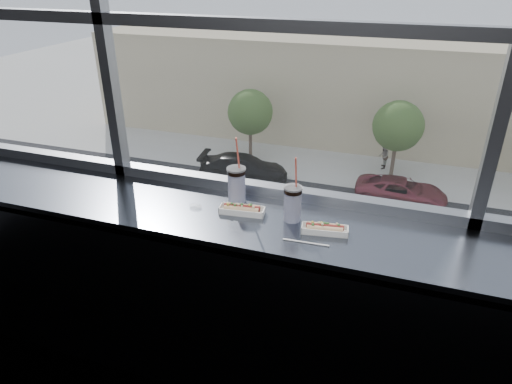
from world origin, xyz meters
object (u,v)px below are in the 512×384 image
(tree_center, at_px, (398,126))
(hotdog_tray_right, at_px, (325,229))
(soda_cup_right, at_px, (293,202))
(wrapper, at_px, (195,206))
(car_near_a, at_px, (96,206))
(car_far_a, at_px, (243,164))
(pedestrian_c, at_px, (487,167))
(loose_straw, at_px, (306,242))
(pedestrian_b, at_px, (384,154))
(car_far_b, at_px, (402,187))
(car_near_b, at_px, (214,229))
(tree_left, at_px, (250,112))
(hotdog_tray_left, at_px, (242,209))
(soda_cup_left, at_px, (237,183))
(car_near_c, at_px, (373,257))

(tree_center, bearing_deg, hotdog_tray_right, -89.97)
(soda_cup_right, relative_size, wrapper, 4.17)
(hotdog_tray_right, height_order, car_near_a, hotdog_tray_right)
(car_far_a, bearing_deg, pedestrian_c, -79.29)
(soda_cup_right, distance_m, wrapper, 0.53)
(loose_straw, bearing_deg, pedestrian_c, 75.48)
(hotdog_tray_right, relative_size, pedestrian_b, 0.11)
(hotdog_tray_right, xyz_separation_m, loose_straw, (-0.06, -0.12, -0.02))
(car_far_b, bearing_deg, pedestrian_c, -45.77)
(car_near_b, distance_m, pedestrian_c, 18.96)
(soda_cup_right, distance_m, loose_straw, 0.24)
(tree_center, bearing_deg, tree_left, 180.00)
(hotdog_tray_left, bearing_deg, tree_left, 102.63)
(soda_cup_left, relative_size, car_near_b, 0.06)
(soda_cup_left, xyz_separation_m, car_near_b, (-7.60, 16.13, -11.16))
(tree_center, bearing_deg, wrapper, -91.39)
(car_near_b, distance_m, pedestrian_b, 14.94)
(pedestrian_b, bearing_deg, soda_cup_right, 1.04)
(loose_straw, bearing_deg, tree_center, 86.94)
(loose_straw, bearing_deg, pedestrian_b, 88.30)
(car_near_b, xyz_separation_m, tree_left, (-2.22, 12.00, 2.45))
(car_near_b, bearing_deg, pedestrian_c, -43.49)
(hotdog_tray_left, height_order, car_near_c, hotdog_tray_left)
(wrapper, xyz_separation_m, tree_center, (0.68, 28.27, -8.55))
(loose_straw, bearing_deg, car_near_b, 113.16)
(wrapper, bearing_deg, hotdog_tray_left, 5.16)
(loose_straw, xyz_separation_m, pedestrian_c, (5.97, 29.18, -10.96))
(car_far_a, bearing_deg, car_near_b, -177.26)
(hotdog_tray_left, height_order, wrapper, hotdog_tray_left)
(hotdog_tray_right, xyz_separation_m, tree_center, (-0.01, 28.30, -8.56))
(car_near_a, distance_m, pedestrian_c, 24.65)
(hotdog_tray_left, distance_m, car_near_c, 19.64)
(loose_straw, xyz_separation_m, tree_center, (0.05, 28.42, -8.55))
(car_near_c, bearing_deg, hotdog_tray_left, 176.63)
(hotdog_tray_left, bearing_deg, pedestrian_c, 71.00)
(soda_cup_left, height_order, soda_cup_right, soda_cup_left)
(pedestrian_b, bearing_deg, pedestrian_c, 88.15)
(loose_straw, relative_size, tree_center, 0.04)
(soda_cup_right, relative_size, tree_left, 0.07)
(car_far_a, distance_m, tree_center, 10.49)
(hotdog_tray_right, relative_size, soda_cup_right, 0.66)
(loose_straw, bearing_deg, car_near_a, 129.69)
(car_near_a, distance_m, tree_center, 19.49)
(car_far_b, distance_m, pedestrian_b, 5.19)
(hotdog_tray_left, xyz_separation_m, car_near_b, (-7.67, 16.25, -11.08))
(wrapper, distance_m, car_far_b, 26.71)
(hotdog_tray_right, distance_m, car_near_a, 24.84)
(hotdog_tray_right, relative_size, soda_cup_left, 0.61)
(hotdog_tray_left, distance_m, tree_center, 29.52)
(tree_center, bearing_deg, car_far_b, -79.25)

